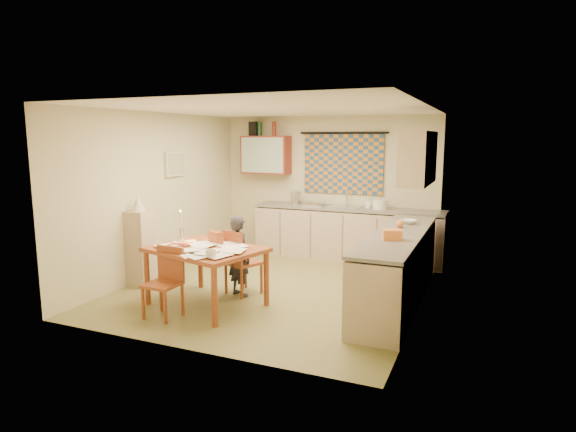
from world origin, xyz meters
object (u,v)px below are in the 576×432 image
at_px(counter_right, 397,268).
at_px(shelf_stand, 140,249).
at_px(counter_back, 347,234).
at_px(stove, 385,287).
at_px(dining_table, 207,276).
at_px(chair_far, 243,274).
at_px(person, 239,256).

height_order(counter_right, shelf_stand, shelf_stand).
distance_m(counter_back, stove, 2.96).
height_order(counter_back, shelf_stand, shelf_stand).
relative_size(counter_right, dining_table, 1.89).
bearing_deg(counter_right, stove, -90.00).
distance_m(counter_right, dining_table, 2.45).
bearing_deg(counter_back, shelf_stand, -131.25).
bearing_deg(counter_back, chair_far, -108.01).
height_order(dining_table, shelf_stand, shelf_stand).
bearing_deg(shelf_stand, dining_table, -14.57).
relative_size(stove, chair_far, 0.97).
distance_m(counter_right, chair_far, 2.07).
distance_m(counter_back, counter_right, 2.30).
height_order(chair_far, shelf_stand, shelf_stand).
distance_m(counter_right, person, 2.09).
height_order(dining_table, chair_far, chair_far).
height_order(counter_right, chair_far, counter_right).
height_order(stove, shelf_stand, shelf_stand).
relative_size(counter_right, person, 2.70).
distance_m(chair_far, shelf_stand, 1.57).
bearing_deg(stove, chair_far, 171.97).
relative_size(chair_far, shelf_stand, 0.82).
height_order(counter_right, person, person).
distance_m(counter_right, stove, 0.75).
bearing_deg(shelf_stand, counter_back, 48.75).
bearing_deg(stove, shelf_stand, 179.14).
bearing_deg(dining_table, shelf_stand, -179.94).
height_order(person, shelf_stand, person).
distance_m(counter_back, shelf_stand, 3.52).
xyz_separation_m(person, shelf_stand, (-1.52, -0.15, -0.00)).
relative_size(dining_table, chair_far, 1.75).
bearing_deg(shelf_stand, person, 5.77).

